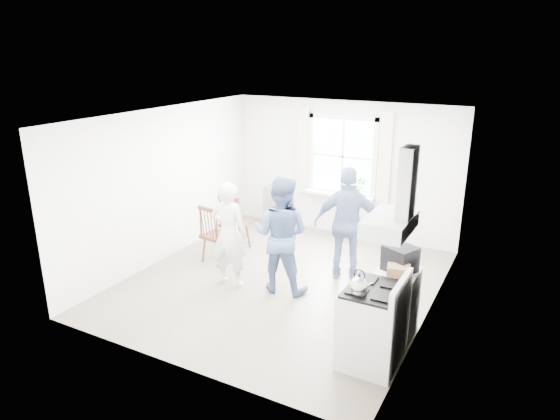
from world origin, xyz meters
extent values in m
cube|color=#766B5B|center=(0.00, 0.00, -0.01)|extent=(4.62, 5.12, 0.02)
cube|color=silver|center=(0.00, 2.52, 1.30)|extent=(4.62, 0.04, 2.64)
cube|color=silver|center=(0.00, -2.52, 1.30)|extent=(4.62, 0.04, 2.64)
cube|color=silver|center=(-2.27, 0.00, 1.30)|extent=(0.04, 5.12, 2.64)
cube|color=silver|center=(2.27, 0.00, 1.30)|extent=(0.04, 5.12, 2.64)
cube|color=white|center=(0.00, 0.00, 2.61)|extent=(4.62, 5.12, 0.02)
cube|color=white|center=(0.00, 2.48, 1.55)|extent=(1.20, 0.02, 1.40)
cube|color=silver|center=(0.00, 2.46, 2.29)|extent=(1.38, 0.09, 0.09)
cube|color=silver|center=(0.00, 2.46, 0.81)|extent=(1.38, 0.09, 0.09)
cube|color=silver|center=(-0.65, 2.46, 1.55)|extent=(0.09, 0.09, 1.58)
cube|color=silver|center=(0.65, 2.46, 1.55)|extent=(0.09, 0.09, 1.58)
cube|color=silver|center=(0.00, 2.38, 0.82)|extent=(1.38, 0.24, 0.06)
cube|color=beige|center=(-0.82, 2.44, 1.60)|extent=(0.24, 0.05, 1.70)
cube|color=beige|center=(0.82, 2.44, 1.60)|extent=(0.24, 0.05, 1.70)
cube|color=silver|center=(2.02, -1.35, 1.74)|extent=(0.45, 0.76, 0.18)
cube|color=silver|center=(2.17, -1.35, 2.21)|extent=(0.14, 0.30, 0.76)
cube|color=gray|center=(-1.40, 2.33, 0.40)|extent=(0.40, 0.30, 0.80)
cube|color=silver|center=(1.91, -1.35, 0.46)|extent=(0.65, 0.76, 0.92)
cube|color=black|center=(1.91, -1.35, 0.94)|extent=(0.61, 0.72, 0.03)
cube|color=silver|center=(2.20, -1.35, 1.02)|extent=(0.06, 0.76, 0.20)
cylinder|color=silver|center=(1.56, -1.35, 0.70)|extent=(0.02, 0.61, 0.02)
sphere|color=silver|center=(1.78, -1.55, 1.05)|extent=(0.21, 0.21, 0.21)
cylinder|color=silver|center=(1.78, -1.55, 0.99)|extent=(0.19, 0.19, 0.04)
torus|color=black|center=(1.78, -1.55, 1.18)|extent=(0.13, 0.03, 0.13)
cube|color=silver|center=(1.98, -0.65, 0.45)|extent=(0.50, 0.55, 0.90)
cube|color=black|center=(1.99, -0.64, 0.98)|extent=(0.46, 0.44, 0.17)
cube|color=black|center=(1.99, -0.64, 1.14)|extent=(0.46, 0.44, 0.15)
cube|color=#A0734D|center=(2.05, -0.89, 0.99)|extent=(0.31, 0.25, 0.17)
cube|color=#492217|center=(-1.38, 0.80, 0.48)|extent=(0.46, 0.44, 0.05)
cube|color=#492217|center=(-1.37, 0.60, 0.77)|extent=(0.43, 0.08, 0.58)
cylinder|color=#492217|center=(-1.38, 0.80, 0.23)|extent=(0.04, 0.04, 0.46)
cube|color=#492217|center=(-1.35, 0.18, 0.47)|extent=(0.50, 0.48, 0.05)
cube|color=#492217|center=(-1.37, -0.01, 0.75)|extent=(0.42, 0.13, 0.56)
cylinder|color=#492217|center=(-1.35, 0.18, 0.22)|extent=(0.04, 0.04, 0.45)
imported|color=silver|center=(-0.67, -0.44, 0.83)|extent=(0.64, 0.64, 1.66)
imported|color=#4C608E|center=(0.11, -0.22, 0.89)|extent=(0.96, 0.96, 1.78)
imported|color=navy|center=(0.83, 0.64, 0.91)|extent=(1.36, 1.36, 1.81)
imported|color=#306D35|center=(0.40, 2.36, 1.04)|extent=(0.25, 0.25, 0.37)
camera|label=1|loc=(3.35, -6.30, 3.54)|focal=32.00mm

